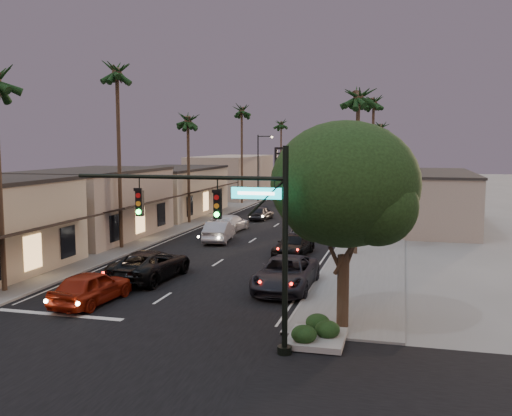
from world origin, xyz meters
The scene contains 32 objects.
ground centered at (0.00, 40.00, 0.00)m, with size 200.00×200.00×0.00m, color slate.
road centered at (0.00, 45.00, 0.00)m, with size 14.00×120.00×0.02m, color black.
cross_street centered at (0.00, 0.00, 0.00)m, with size 80.00×12.00×0.02m, color black.
sidewalk_left centered at (-9.50, 52.00, 0.06)m, with size 5.00×92.00×0.12m, color slate.
sidewalk_right centered at (9.50, 52.00, 0.06)m, with size 5.00×92.00×0.12m, color slate.
storefront_mid centered at (-13.00, 26.00, 2.75)m, with size 8.00×14.00×5.50m, color gray.
storefront_far centered at (-13.00, 42.00, 2.50)m, with size 8.00×16.00×5.00m, color #BFB292.
storefront_dist centered at (-13.00, 65.00, 3.00)m, with size 8.00×20.00×6.00m, color gray.
building_right centered at (14.00, 40.00, 2.50)m, with size 8.00×18.00×5.00m, color gray.
traffic_signal centered at (5.69, 4.00, 5.08)m, with size 8.51×0.22×7.80m.
corner_tree centered at (9.48, 7.45, 5.98)m, with size 6.20×6.20×8.80m.
planter centered at (8.60, 5.50, 0.00)m, with size 2.20×2.60×0.24m, color gray.
arch centered at (0.00, 70.00, 5.53)m, with size 15.20×0.40×7.27m.
streetlight_right centered at (6.92, 45.00, 5.33)m, with size 2.13×0.30×9.00m.
streetlight_left centered at (-6.92, 58.00, 5.33)m, with size 2.13×0.30×9.00m.
palm_lb centered at (-8.60, 22.00, 13.39)m, with size 3.20×3.20×15.20m.
palm_lc centered at (-8.60, 36.00, 10.47)m, with size 3.20×3.20×12.20m.
palm_ld centered at (-8.60, 55.00, 12.42)m, with size 3.20×3.20×14.20m.
palm_ra centered at (8.60, 24.00, 11.44)m, with size 3.20×3.20×13.20m.
palm_rb centered at (8.60, 44.00, 12.42)m, with size 3.20×3.20×14.20m.
palm_rc centered at (8.60, 64.00, 10.47)m, with size 3.20×3.20×12.20m.
palm_far centered at (-8.30, 78.00, 11.44)m, with size 3.20×3.20×13.20m.
oncoming_red centered at (-2.97, 8.21, 0.84)m, with size 1.99×4.94×1.68m, color maroon.
oncoming_pickup centered at (-2.36, 13.71, 0.86)m, with size 2.86×6.20×1.72m, color black.
oncoming_silver centered at (-2.49, 26.79, 0.84)m, with size 1.78×5.10×1.68m, color #9B9BA0.
oncoming_white centered at (-3.19, 32.29, 0.75)m, with size 2.09×5.14×1.49m, color silver.
oncoming_dgrey centered at (-2.38, 40.41, 0.71)m, with size 1.69×4.19×1.43m, color black.
oncoming_grey_far centered at (-2.82, 54.60, 0.71)m, with size 1.50×4.30×1.42m, color #56565B.
curbside_near centered at (5.75, 13.36, 0.87)m, with size 2.90×6.28×1.75m, color black.
curbside_black centered at (4.39, 22.80, 0.73)m, with size 2.06×5.06×1.47m, color black.
curbside_grey centered at (3.82, 28.30, 0.66)m, with size 1.56×3.89×1.32m, color #47474C.
curbside_far centered at (5.07, 43.42, 0.85)m, with size 1.79×5.13×1.69m, color black.
Camera 1 is at (11.74, -16.27, 7.89)m, focal length 40.00 mm.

